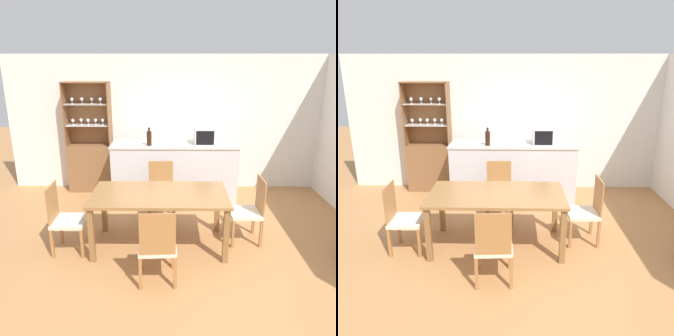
% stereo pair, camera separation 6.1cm
% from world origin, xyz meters
% --- Properties ---
extents(ground_plane, '(18.00, 18.00, 0.00)m').
position_xyz_m(ground_plane, '(0.00, 0.00, 0.00)').
color(ground_plane, '#B27A47').
extents(wall_back, '(6.80, 0.06, 2.55)m').
position_xyz_m(wall_back, '(0.00, 2.63, 1.27)').
color(wall_back, white).
rests_on(wall_back, ground_plane).
extents(kitchen_counter, '(2.19, 0.62, 1.06)m').
position_xyz_m(kitchen_counter, '(-0.22, 1.90, 0.53)').
color(kitchen_counter, silver).
rests_on(kitchen_counter, ground_plane).
extents(display_cabinet, '(0.83, 0.36, 2.07)m').
position_xyz_m(display_cabinet, '(-1.82, 2.43, 0.61)').
color(display_cabinet, brown).
rests_on(display_cabinet, ground_plane).
extents(dining_table, '(1.78, 0.92, 0.76)m').
position_xyz_m(dining_table, '(-0.43, 0.35, 0.67)').
color(dining_table, olive).
rests_on(dining_table, ground_plane).
extents(dining_chair_side_right_far, '(0.43, 0.43, 0.92)m').
position_xyz_m(dining_chair_side_right_far, '(0.79, 0.49, 0.45)').
color(dining_chair_side_right_far, beige).
rests_on(dining_chair_side_right_far, ground_plane).
extents(dining_chair_head_far, '(0.44, 0.44, 0.92)m').
position_xyz_m(dining_chair_head_far, '(-0.43, 1.14, 0.45)').
color(dining_chair_head_far, beige).
rests_on(dining_chair_head_far, ground_plane).
extents(dining_chair_head_near, '(0.44, 0.44, 0.92)m').
position_xyz_m(dining_chair_head_near, '(-0.42, -0.44, 0.45)').
color(dining_chair_head_near, beige).
rests_on(dining_chair_head_near, ground_plane).
extents(dining_chair_side_left_near, '(0.43, 0.43, 0.92)m').
position_xyz_m(dining_chair_side_left_near, '(-1.65, 0.21, 0.45)').
color(dining_chair_side_left_near, beige).
rests_on(dining_chair_side_left_near, ground_plane).
extents(microwave, '(0.47, 0.33, 0.28)m').
position_xyz_m(microwave, '(0.36, 1.89, 1.20)').
color(microwave, silver).
rests_on(microwave, kitchen_counter).
extents(wine_bottle, '(0.08, 0.08, 0.31)m').
position_xyz_m(wine_bottle, '(-0.65, 1.76, 1.18)').
color(wine_bottle, black).
rests_on(wine_bottle, kitchen_counter).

